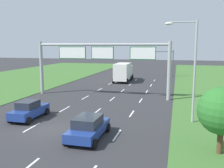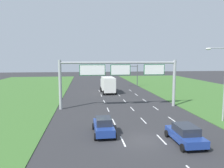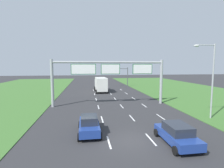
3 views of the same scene
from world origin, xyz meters
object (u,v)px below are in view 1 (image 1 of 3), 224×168
street_lamp (190,63)px  roadside_tree_near (222,111)px  car_lead_silver (29,110)px  traffic_light_mast (163,58)px  sign_gantry (102,58)px  box_truck (123,72)px  car_near_red (88,127)px

street_lamp → roadside_tree_near: 6.75m
car_lead_silver → traffic_light_mast: bearing=73.3°
sign_gantry → traffic_light_mast: sign_gantry is taller
box_truck → car_near_red: bearing=-84.4°
car_lead_silver → sign_gantry: sign_gantry is taller
car_lead_silver → roadside_tree_near: (15.21, -3.59, 1.86)m
car_lead_silver → sign_gantry: 12.28m
street_lamp → car_near_red: bearing=-140.7°
traffic_light_mast → street_lamp: bearing=-83.0°
car_lead_silver → street_lamp: (13.60, 2.50, 4.27)m
car_lead_silver → street_lamp: size_ratio=0.49×
car_near_red → street_lamp: bearing=39.1°
car_near_red → roadside_tree_near: bearing=-3.3°
car_lead_silver → traffic_light_mast: (9.73, 34.02, 3.05)m
car_lead_silver → box_truck: bearing=82.2°
car_near_red → roadside_tree_near: size_ratio=1.07×
car_near_red → box_truck: (-3.58, 28.44, 0.97)m
sign_gantry → box_truck: bearing=90.9°
traffic_light_mast → roadside_tree_near: 38.03m
car_near_red → roadside_tree_near: roadside_tree_near is taller
roadside_tree_near → street_lamp: bearing=104.8°
traffic_light_mast → street_lamp: street_lamp is taller
box_truck → sign_gantry: bearing=-90.6°
box_truck → street_lamp: bearing=-66.9°
box_truck → roadside_tree_near: 31.34m
sign_gantry → roadside_tree_near: sign_gantry is taller
traffic_light_mast → street_lamp: size_ratio=0.66×
box_truck → sign_gantry: sign_gantry is taller
traffic_light_mast → car_lead_silver: bearing=-106.0°
car_near_red → box_truck: size_ratio=0.57×
car_near_red → car_lead_silver: car_lead_silver is taller
car_lead_silver → street_lamp: street_lamp is taller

